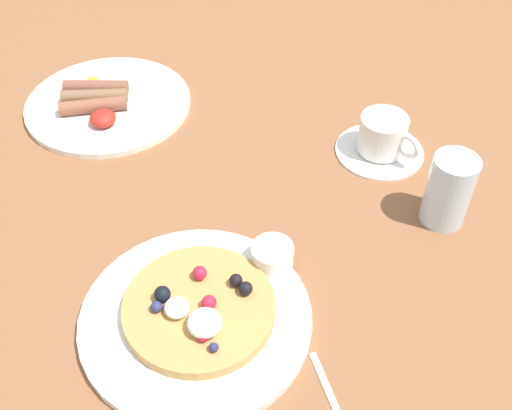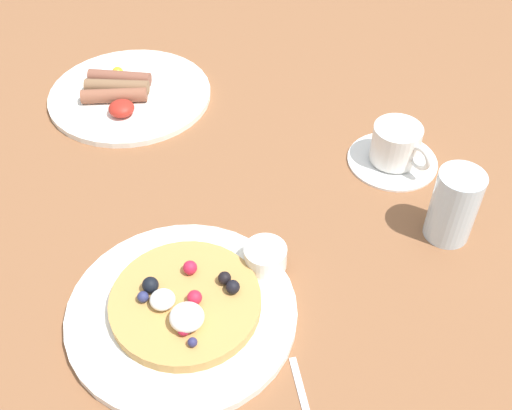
% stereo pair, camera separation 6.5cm
% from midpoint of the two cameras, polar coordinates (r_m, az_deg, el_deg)
% --- Properties ---
extents(ground_plane, '(1.62, 1.42, 0.03)m').
position_cam_midpoint_polar(ground_plane, '(0.87, 0.94, -1.27)').
color(ground_plane, brown).
extents(pancake_plate, '(0.27, 0.27, 0.01)m').
position_cam_midpoint_polar(pancake_plate, '(0.74, -4.36, -9.97)').
color(pancake_plate, white).
rests_on(pancake_plate, ground_plane).
extents(pancake_with_berries, '(0.18, 0.18, 0.04)m').
position_cam_midpoint_polar(pancake_with_berries, '(0.73, -4.04, -9.10)').
color(pancake_with_berries, tan).
rests_on(pancake_with_berries, pancake_plate).
extents(syrup_ramekin, '(0.05, 0.05, 0.03)m').
position_cam_midpoint_polar(syrup_ramekin, '(0.76, 3.30, -4.89)').
color(syrup_ramekin, white).
rests_on(syrup_ramekin, pancake_plate).
extents(breakfast_plate, '(0.27, 0.27, 0.01)m').
position_cam_midpoint_polar(breakfast_plate, '(1.07, -9.87, 9.97)').
color(breakfast_plate, white).
rests_on(breakfast_plate, ground_plane).
extents(fried_breakfast, '(0.11, 0.15, 0.03)m').
position_cam_midpoint_polar(fried_breakfast, '(1.06, -10.97, 10.49)').
color(fried_breakfast, brown).
rests_on(fried_breakfast, breakfast_plate).
extents(coffee_saucer, '(0.13, 0.13, 0.01)m').
position_cam_midpoint_polar(coffee_saucer, '(0.96, 14.41, 4.00)').
color(coffee_saucer, white).
rests_on(coffee_saucer, ground_plane).
extents(coffee_cup, '(0.08, 0.09, 0.06)m').
position_cam_midpoint_polar(coffee_cup, '(0.94, 14.85, 5.47)').
color(coffee_cup, white).
rests_on(coffee_cup, coffee_saucer).
extents(water_glass, '(0.06, 0.06, 0.10)m').
position_cam_midpoint_polar(water_glass, '(0.84, 19.98, -0.16)').
color(water_glass, silver).
rests_on(water_glass, ground_plane).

